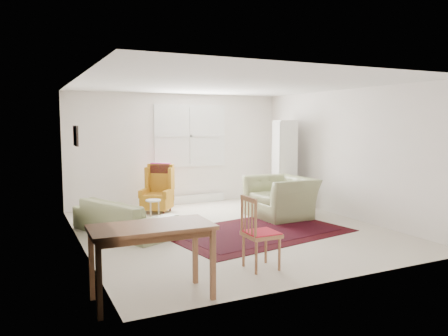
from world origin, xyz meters
name	(u,v)px	position (x,y,z in m)	size (l,w,h in m)	color
room	(227,157)	(0.02, 0.21, 1.26)	(5.04, 5.54, 2.51)	beige
rug	(257,231)	(0.31, -0.35, 0.01)	(2.97, 1.91, 0.03)	black
sofa	(124,210)	(-1.75, 0.55, 0.39)	(1.93, 0.76, 0.78)	#8C9362
armchair	(281,193)	(1.34, 0.49, 0.47)	(1.22, 1.06, 0.95)	#8C9362
wingback_chair	(157,188)	(-0.75, 1.95, 0.50)	(0.58, 0.62, 1.01)	#BA7D1C
coffee_table	(292,208)	(1.48, 0.31, 0.21)	(0.50, 0.50, 0.41)	#481E16
stool	(153,209)	(-1.01, 1.35, 0.19)	(0.29, 0.29, 0.39)	white
cabinet	(285,163)	(2.10, 1.54, 0.95)	(0.40, 0.76, 1.90)	white
desk	(152,263)	(-2.10, -2.35, 0.40)	(1.26, 0.63, 0.80)	brown
desk_chair	(261,232)	(-0.57, -1.99, 0.47)	(0.41, 0.41, 0.94)	brown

